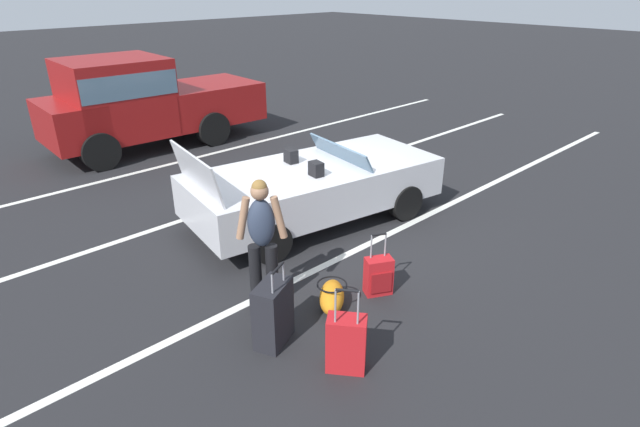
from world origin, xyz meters
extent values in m
plane|color=black|center=(0.00, 0.00, 0.00)|extent=(80.00, 80.00, 0.00)
cube|color=silver|center=(0.00, -1.21, 0.00)|extent=(18.00, 0.12, 0.01)
cube|color=silver|center=(0.00, 1.49, 0.00)|extent=(18.00, 0.12, 0.01)
cube|color=silver|center=(0.00, 4.19, 0.00)|extent=(18.00, 0.12, 0.01)
cube|color=silver|center=(0.00, 0.00, 0.62)|extent=(4.33, 2.41, 0.64)
cube|color=silver|center=(1.42, -0.23, 0.51)|extent=(1.57, 1.86, 0.38)
cube|color=slate|center=(0.51, -0.08, 1.09)|extent=(0.43, 1.56, 0.31)
cube|color=black|center=(-0.14, 0.40, 1.05)|extent=(0.19, 0.24, 0.22)
cube|color=black|center=(-0.26, -0.33, 1.05)|extent=(0.19, 0.24, 0.22)
cube|color=silver|center=(-1.92, 0.32, 1.22)|extent=(0.41, 1.50, 0.63)
cylinder|color=black|center=(1.39, 0.59, 0.30)|extent=(0.63, 0.31, 0.60)
cylinder|color=black|center=(1.12, -1.01, 0.30)|extent=(0.63, 0.31, 0.60)
cylinder|color=black|center=(-1.12, 1.01, 0.30)|extent=(0.63, 0.31, 0.60)
cylinder|color=black|center=(-1.39, -0.59, 0.30)|extent=(0.63, 0.31, 0.60)
cube|color=black|center=(-2.47, -2.01, 0.37)|extent=(0.55, 0.45, 0.74)
cube|color=black|center=(-2.53, -1.87, 0.31)|extent=(0.36, 0.18, 0.41)
cylinder|color=gray|center=(-2.56, -2.13, 0.85)|extent=(0.03, 0.03, 0.22)
cylinder|color=gray|center=(-2.32, -2.02, 0.85)|extent=(0.03, 0.03, 0.22)
cylinder|color=black|center=(-2.44, -2.08, 0.96)|extent=(0.25, 0.14, 0.03)
sphere|color=black|center=(-2.58, -2.17, 0.02)|extent=(0.04, 0.04, 0.04)
sphere|color=black|center=(-2.27, -2.03, 0.02)|extent=(0.04, 0.04, 0.04)
cube|color=red|center=(-2.19, -2.85, 0.31)|extent=(0.44, 0.46, 0.62)
cube|color=maroon|center=(-2.09, -2.77, 0.26)|extent=(0.21, 0.26, 0.34)
cylinder|color=gray|center=(-2.31, -2.81, 0.81)|extent=(0.03, 0.03, 0.38)
cylinder|color=gray|center=(-2.18, -2.98, 0.81)|extent=(0.03, 0.03, 0.38)
cylinder|color=black|center=(-2.25, -2.89, 1.00)|extent=(0.16, 0.19, 0.03)
sphere|color=black|center=(-2.35, -2.80, 0.02)|extent=(0.04, 0.04, 0.04)
sphere|color=black|center=(-2.18, -3.02, 0.02)|extent=(0.04, 0.04, 0.04)
cube|color=red|center=(-0.89, -2.16, 0.25)|extent=(0.39, 0.34, 0.50)
cube|color=maroon|center=(-0.95, -2.26, 0.21)|extent=(0.25, 0.15, 0.28)
cylinder|color=gray|center=(-0.79, -2.16, 0.66)|extent=(0.03, 0.03, 0.31)
cylinder|color=gray|center=(-0.95, -2.07, 0.66)|extent=(0.03, 0.03, 0.31)
cylinder|color=black|center=(-0.87, -2.12, 0.81)|extent=(0.18, 0.11, 0.03)
sphere|color=black|center=(-0.75, -2.15, 0.02)|extent=(0.04, 0.04, 0.04)
sphere|color=black|center=(-0.96, -2.04, 0.02)|extent=(0.04, 0.04, 0.04)
ellipsoid|color=orange|center=(-1.55, -1.99, 0.15)|extent=(0.67, 0.65, 0.30)
torus|color=black|center=(-1.55, -1.99, 0.33)|extent=(0.53, 0.53, 0.02)
cylinder|color=black|center=(-2.17, -1.31, 0.41)|extent=(0.21, 0.21, 0.82)
cylinder|color=black|center=(-2.02, -1.44, 0.41)|extent=(0.21, 0.21, 0.82)
ellipsoid|color=#2D384C|center=(-2.10, -1.37, 1.12)|extent=(0.39, 0.37, 0.60)
sphere|color=#A37556|center=(-2.10, -1.37, 1.51)|extent=(0.21, 0.21, 0.21)
sphere|color=olive|center=(-2.10, -1.37, 1.56)|extent=(0.18, 0.18, 0.18)
cylinder|color=#A37556|center=(-2.25, -1.24, 1.19)|extent=(0.20, 0.19, 0.53)
cylinder|color=#A37556|center=(-1.94, -1.51, 1.19)|extent=(0.20, 0.19, 0.53)
cube|color=maroon|center=(-1.77, 5.76, 0.85)|extent=(1.17, 1.94, 0.90)
cube|color=maroon|center=(-0.72, 5.72, 1.25)|extent=(2.17, 1.98, 1.70)
cube|color=slate|center=(-0.72, 5.72, 1.63)|extent=(2.13, 2.00, 0.51)
cube|color=maroon|center=(1.48, 5.64, 0.85)|extent=(2.47, 1.99, 0.90)
cylinder|color=black|center=(-1.58, 4.85, 0.40)|extent=(0.81, 0.31, 0.80)
cylinder|color=black|center=(-1.51, 6.66, 0.40)|extent=(0.81, 0.31, 0.80)
cylinder|color=black|center=(1.09, 4.75, 0.40)|extent=(0.81, 0.31, 0.80)
cylinder|color=black|center=(1.16, 6.55, 0.40)|extent=(0.81, 0.31, 0.80)
camera|label=1|loc=(-5.23, -5.68, 3.69)|focal=28.65mm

